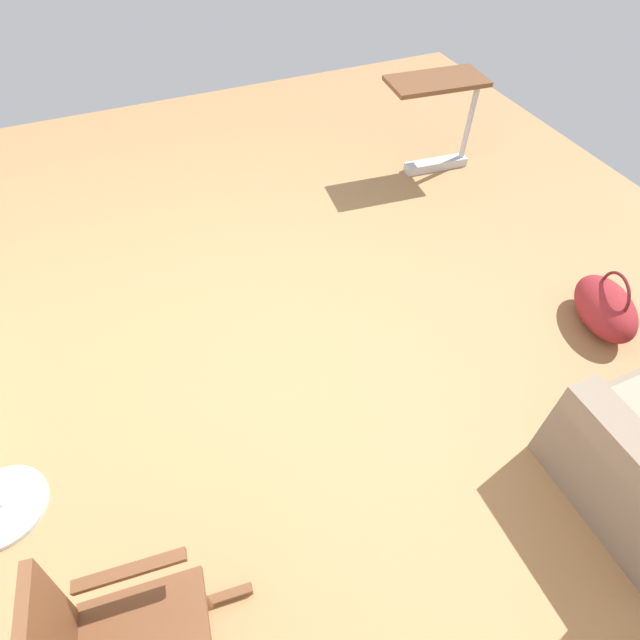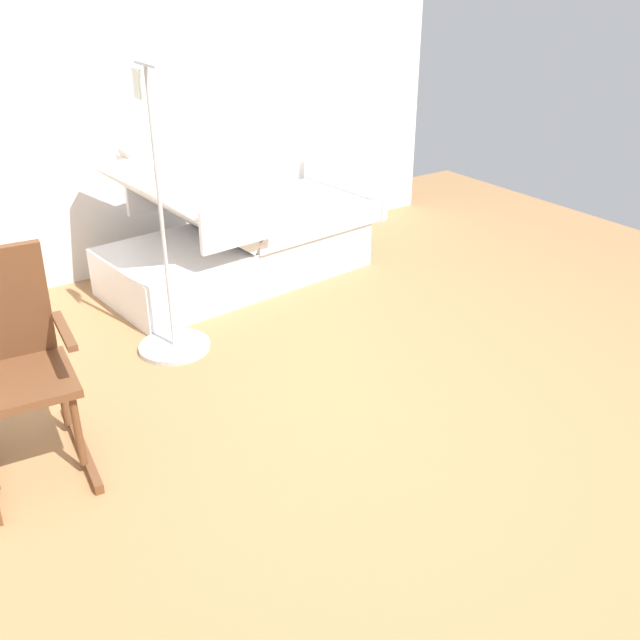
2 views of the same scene
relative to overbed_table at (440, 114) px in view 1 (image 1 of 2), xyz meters
name	(u,v)px [view 1 (image 1 of 2)]	position (x,y,z in m)	size (l,w,h in m)	color
ground_plane	(260,331)	(2.09, 1.28, -0.53)	(7.39, 7.39, 0.00)	#9E7247
overbed_table	(440,114)	(0.00, 0.00, 0.00)	(0.86, 0.47, 0.84)	#B2B5BA
duffel_bag	(605,308)	(-0.05, 2.10, -0.38)	(0.47, 0.63, 0.43)	maroon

